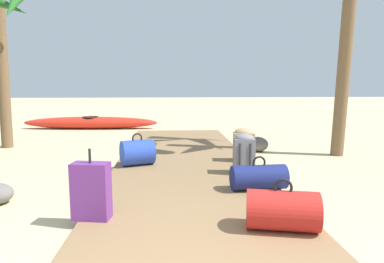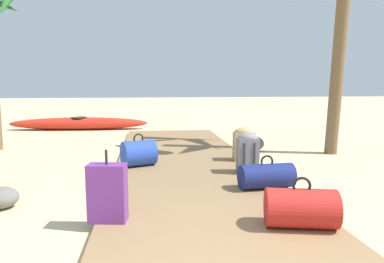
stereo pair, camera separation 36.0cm
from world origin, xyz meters
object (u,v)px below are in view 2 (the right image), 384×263
(duffel_bag_red, at_px, (301,208))
(suitcase_purple, at_px, (108,193))
(duffel_bag_blue, at_px, (139,153))
(backpack_grey, at_px, (248,152))
(backpack_tan, at_px, (244,143))
(duffel_bag_navy, at_px, (267,176))
(kayak, at_px, (79,123))

(duffel_bag_red, bearing_deg, suitcase_purple, 168.08)
(duffel_bag_blue, bearing_deg, backpack_grey, -22.55)
(duffel_bag_blue, xyz_separation_m, duffel_bag_red, (1.47, -2.53, -0.02))
(duffel_bag_red, bearing_deg, duffel_bag_blue, 120.20)
(backpack_grey, bearing_deg, backpack_tan, 77.89)
(duffel_bag_blue, distance_m, duffel_bag_navy, 2.09)
(backpack_tan, bearing_deg, duffel_bag_navy, -95.60)
(duffel_bag_blue, height_order, duffel_bag_navy, duffel_bag_blue)
(duffel_bag_navy, bearing_deg, duffel_bag_blue, 138.65)
(duffel_bag_red, bearing_deg, backpack_grey, 87.74)
(suitcase_purple, distance_m, backpack_grey, 2.35)
(duffel_bag_blue, relative_size, kayak, 0.15)
(duffel_bag_navy, bearing_deg, kayak, 117.71)
(suitcase_purple, xyz_separation_m, kayak, (-1.63, 7.33, -0.17))
(backpack_grey, height_order, backpack_tan, backpack_grey)
(backpack_grey, bearing_deg, duffel_bag_red, -92.26)
(duffel_bag_blue, bearing_deg, kayak, 109.88)
(duffel_bag_blue, bearing_deg, duffel_bag_navy, -41.35)
(suitcase_purple, bearing_deg, duffel_bag_navy, 23.67)
(backpack_grey, relative_size, duffel_bag_red, 0.86)
(duffel_bag_navy, distance_m, backpack_grey, 0.75)
(duffel_bag_blue, bearing_deg, duffel_bag_red, -59.80)
(backpack_grey, bearing_deg, kayak, 120.48)
(duffel_bag_navy, height_order, kayak, duffel_bag_navy)
(backpack_tan, xyz_separation_m, duffel_bag_red, (-0.25, -2.69, -0.12))
(duffel_bag_blue, distance_m, backpack_tan, 1.73)
(duffel_bag_navy, distance_m, kayak, 7.38)
(duffel_bag_red, bearing_deg, duffel_bag_navy, 85.25)
(duffel_bag_navy, relative_size, backpack_tan, 1.22)
(duffel_bag_blue, xyz_separation_m, duffel_bag_navy, (1.57, -1.38, -0.05))
(suitcase_purple, relative_size, backpack_grey, 1.17)
(duffel_bag_red, xyz_separation_m, kayak, (-3.34, 7.69, -0.07))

